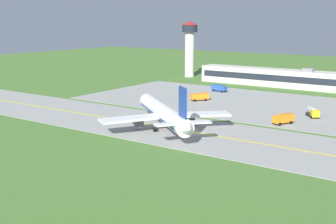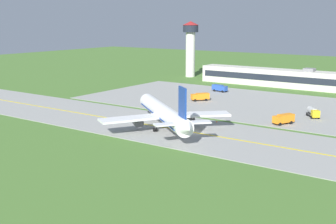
# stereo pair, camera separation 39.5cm
# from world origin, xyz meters

# --- Properties ---
(ground_plane) EXTENTS (500.00, 500.00, 0.00)m
(ground_plane) POSITION_xyz_m (0.00, 0.00, 0.00)
(ground_plane) COLOR #47702D
(taxiway_strip) EXTENTS (240.00, 28.00, 0.10)m
(taxiway_strip) POSITION_xyz_m (0.00, 0.00, 0.05)
(taxiway_strip) COLOR gray
(taxiway_strip) RESTS_ON ground
(apron_pad) EXTENTS (140.00, 52.00, 0.10)m
(apron_pad) POSITION_xyz_m (10.00, 42.00, 0.05)
(apron_pad) COLOR gray
(apron_pad) RESTS_ON ground
(taxiway_centreline) EXTENTS (220.00, 0.60, 0.01)m
(taxiway_centreline) POSITION_xyz_m (0.00, 0.00, 0.11)
(taxiway_centreline) COLOR yellow
(taxiway_centreline) RESTS_ON taxiway_strip
(airplane_lead) EXTENTS (33.18, 29.39, 12.70)m
(airplane_lead) POSITION_xyz_m (-7.61, -1.60, 4.13)
(airplane_lead) COLOR white
(airplane_lead) RESTS_ON ground
(service_truck_baggage) EXTENTS (5.33, 5.98, 2.60)m
(service_truck_baggage) POSITION_xyz_m (-20.29, 37.10, 1.53)
(service_truck_baggage) COLOR orange
(service_truck_baggage) RESTS_ON ground
(service_truck_fuel) EXTENTS (6.26, 3.10, 2.60)m
(service_truck_fuel) POSITION_xyz_m (-24.03, 57.51, 1.53)
(service_truck_fuel) COLOR #264CA5
(service_truck_fuel) RESTS_ON ground
(service_truck_catering) EXTENTS (5.08, 6.11, 2.65)m
(service_truck_catering) POSITION_xyz_m (18.19, 33.33, 1.53)
(service_truck_catering) COLOR yellow
(service_truck_catering) RESTS_ON ground
(service_truck_pushback) EXTENTS (4.39, 6.30, 2.60)m
(service_truck_pushback) POSITION_xyz_m (14.49, 20.67, 1.53)
(service_truck_pushback) COLOR orange
(service_truck_pushback) RESTS_ON ground
(terminal_building) EXTENTS (64.73, 8.92, 8.11)m
(terminal_building) POSITION_xyz_m (-11.79, 83.56, 3.48)
(terminal_building) COLOR beige
(terminal_building) RESTS_ON ground
(control_tower) EXTENTS (7.60, 7.60, 25.88)m
(control_tower) POSITION_xyz_m (-57.06, 89.46, 15.65)
(control_tower) COLOR silver
(control_tower) RESTS_ON ground
(traffic_cone_near_edge) EXTENTS (0.44, 0.44, 0.60)m
(traffic_cone_near_edge) POSITION_xyz_m (-3.54, 11.54, 0.30)
(traffic_cone_near_edge) COLOR orange
(traffic_cone_near_edge) RESTS_ON ground
(traffic_cone_mid_edge) EXTENTS (0.44, 0.44, 0.60)m
(traffic_cone_mid_edge) POSITION_xyz_m (-18.08, 13.16, 0.30)
(traffic_cone_mid_edge) COLOR orange
(traffic_cone_mid_edge) RESTS_ON ground
(traffic_cone_far_edge) EXTENTS (0.44, 0.44, 0.60)m
(traffic_cone_far_edge) POSITION_xyz_m (-0.60, 12.56, 0.30)
(traffic_cone_far_edge) COLOR orange
(traffic_cone_far_edge) RESTS_ON ground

